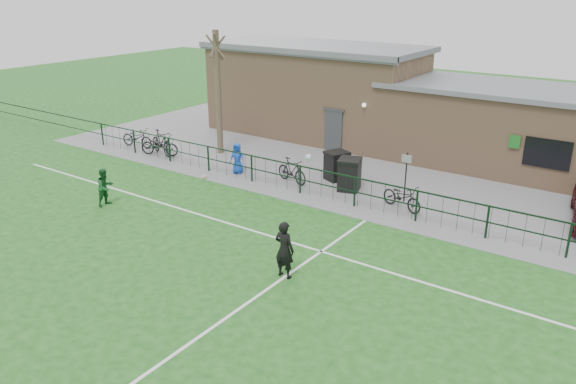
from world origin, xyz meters
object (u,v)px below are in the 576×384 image
Objects in this scene: bare_tree at (218,94)px; bicycle_e at (402,197)px; spectator_child at (237,158)px; bicycle_d at (292,171)px; wheelie_bin_left at (349,175)px; bicycle_c at (160,145)px; ball_ground at (204,177)px; wheelie_bin_right at (337,167)px; sign_post at (406,177)px; outfield_player at (105,187)px; bicycle_a at (137,138)px; bicycle_b at (161,143)px.

bicycle_e is (10.60, -1.72, -2.50)m from bare_tree.
bare_tree is at bearing 127.33° from spectator_child.
wheelie_bin_left is at bearing -61.43° from bicycle_d.
bicycle_c is 1.12× the size of bicycle_d.
wheelie_bin_left is at bearing 22.34° from ball_ground.
wheelie_bin_right is 1.98m from bicycle_d.
outfield_player is (-9.28, -6.86, -0.29)m from sign_post.
outfield_player reaches higher than wheelie_bin_left.
ball_ground is at bearing -14.66° from outfield_player.
ball_ground is at bearing -112.50° from bicycle_a.
sign_post reaches higher than outfield_player.
bare_tree reaches higher than bicycle_b.
wheelie_bin_left is 6.36× the size of ball_ground.
sign_post reaches higher than bicycle_c.
wheelie_bin_right is 0.62× the size of bicycle_a.
bare_tree is at bearing 174.64° from sign_post.
bicycle_c is at bearing 168.63° from wheelie_bin_left.
wheelie_bin_right is at bearing -39.22° from outfield_player.
bare_tree reaches higher than sign_post.
bare_tree reaches higher than ball_ground.
wheelie_bin_right is 4.02m from bicycle_e.
bare_tree is 7.28m from wheelie_bin_right.
bicycle_e is at bearing -97.25° from bicycle_a.
bicycle_c is (-9.03, -1.85, -0.07)m from wheelie_bin_right.
spectator_child is at bearing -73.44° from bicycle_b.
wheelie_bin_left is 10.15m from bicycle_c.
wheelie_bin_right is 0.60× the size of bicycle_c.
sign_post reaches higher than ball_ground.
bicycle_a is 1.31× the size of outfield_player.
spectator_child is at bearing -99.53° from bicycle_a.
bicycle_b reaches higher than wheelie_bin_right.
sign_post is 1.05× the size of bicycle_a.
bicycle_e is (12.79, 0.19, -0.12)m from bicycle_b.
bicycle_b is (2.02, -0.21, 0.10)m from bicycle_a.
bare_tree is at bearing -66.31° from bicycle_c.
ball_ground is (4.23, -1.36, -0.44)m from bicycle_c.
bicycle_b is 10.24× the size of ball_ground.
spectator_child reaches higher than wheelie_bin_right.
outfield_player reaches higher than bicycle_b.
spectator_child reaches higher than bicycle_c.
bicycle_a reaches higher than ball_ground.
bicycle_e is 1.34× the size of spectator_child.
bicycle_d is 2.74m from spectator_child.
outfield_player is at bearing -143.53° from sign_post.
bicycle_b is at bearing -138.86° from bare_tree.
bare_tree is 11.03m from bicycle_e.
bicycle_a is 1.04× the size of bicycle_e.
bare_tree reaches higher than bicycle_c.
bicycle_c reaches higher than ball_ground.
bicycle_d is (5.50, -1.64, -2.45)m from bare_tree.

